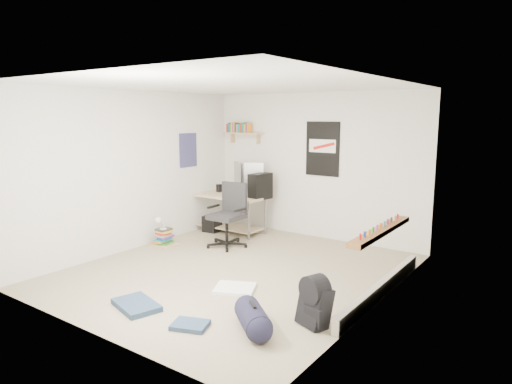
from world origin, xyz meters
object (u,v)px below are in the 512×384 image
Objects in this scene: book_stack at (164,236)px; backpack at (315,306)px; desk at (228,212)px; office_chair at (227,217)px; duffel_bag at (253,317)px.

backpack is at bearing -18.62° from book_stack.
office_chair is at bearing -57.36° from desk.
duffel_bag is 1.19× the size of book_stack.
book_stack is (-0.33, -1.29, -0.22)m from desk.
desk is 0.97m from office_chair.
office_chair reaches higher than duffel_bag.
desk is at bearing 75.80° from book_stack.
desk is 3.94m from duffel_bag.
backpack is 3.61m from book_stack.
office_chair is at bearing 30.38° from book_stack.
duffel_bag is at bearing -112.68° from backpack.
office_chair is 1.11m from book_stack.
book_stack is at bearing -178.15° from backpack.
office_chair is (0.58, -0.76, 0.12)m from desk.
book_stack is at bearing -109.00° from desk.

